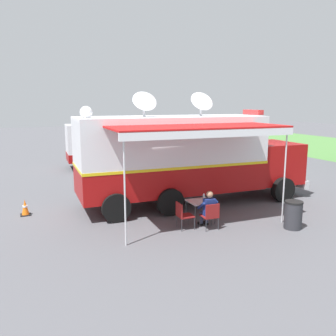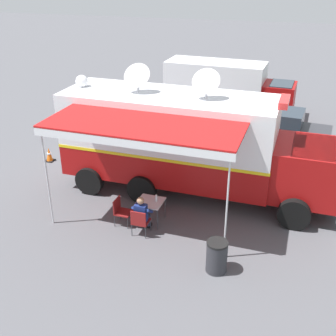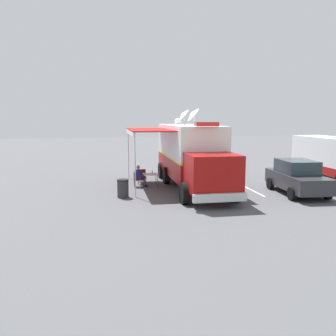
{
  "view_description": "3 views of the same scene",
  "coord_description": "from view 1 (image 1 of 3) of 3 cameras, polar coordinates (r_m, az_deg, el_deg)",
  "views": [
    {
      "loc": [
        12.44,
        -5.61,
        4.02
      ],
      "look_at": [
        0.5,
        -0.35,
        1.6
      ],
      "focal_mm": 37.83,
      "sensor_mm": 36.0,
      "label": 1
    },
    {
      "loc": [
        13.11,
        3.76,
        7.43
      ],
      "look_at": [
        0.81,
        0.21,
        1.22
      ],
      "focal_mm": 45.42,
      "sensor_mm": 36.0,
      "label": 2
    },
    {
      "loc": [
        5.44,
        19.23,
        3.92
      ],
      "look_at": [
        1.26,
        0.06,
        1.04
      ],
      "focal_mm": 36.72,
      "sensor_mm": 36.0,
      "label": 3
    }
  ],
  "objects": [
    {
      "name": "ground_plane",
      "position": [
        14.23,
        0.49,
        -5.9
      ],
      "size": [
        100.0,
        100.0,
        0.0
      ],
      "primitive_type": "plane",
      "color": "#515156"
    },
    {
      "name": "car_behind_truck",
      "position": [
        19.81,
        4.23,
        1.36
      ],
      "size": [
        2.37,
        4.37,
        1.76
      ],
      "color": "#2D2D33",
      "rests_on": "ground"
    },
    {
      "name": "seated_responder",
      "position": [
        11.57,
        6.46,
        -6.48
      ],
      "size": [
        0.67,
        0.57,
        1.25
      ],
      "color": "navy",
      "rests_on": "ground"
    },
    {
      "name": "trash_bin",
      "position": [
        12.18,
        19.52,
        -7.13
      ],
      "size": [
        0.57,
        0.57,
        0.91
      ],
      "color": "#2D2D33",
      "rests_on": "ground"
    },
    {
      "name": "lot_stripe",
      "position": [
        17.44,
        0.81,
        -2.8
      ],
      "size": [
        0.32,
        4.8,
        0.01
      ],
      "primitive_type": "cube",
      "rotation": [
        0.0,
        0.0,
        -0.04
      ],
      "color": "silver",
      "rests_on": "ground"
    },
    {
      "name": "folding_chair_beside_table",
      "position": [
        11.45,
        2.36,
        -7.32
      ],
      "size": [
        0.5,
        0.5,
        0.87
      ],
      "color": "maroon",
      "rests_on": "ground"
    },
    {
      "name": "folding_table",
      "position": [
        12.1,
        5.23,
        -5.6
      ],
      "size": [
        0.83,
        0.83,
        0.73
      ],
      "color": "silver",
      "rests_on": "ground"
    },
    {
      "name": "traffic_cone",
      "position": [
        13.85,
        -22.03,
        -5.94
      ],
      "size": [
        0.36,
        0.36,
        0.58
      ],
      "color": "black",
      "rests_on": "ground"
    },
    {
      "name": "command_truck",
      "position": [
        14.07,
        3.38,
        2.02
      ],
      "size": [
        5.09,
        9.58,
        4.53
      ],
      "color": "#9E0F0F",
      "rests_on": "ground"
    },
    {
      "name": "water_bottle",
      "position": [
        12.2,
        5.78,
        -4.67
      ],
      "size": [
        0.07,
        0.07,
        0.22
      ],
      "color": "silver",
      "rests_on": "folding_table"
    },
    {
      "name": "folding_chair_at_table",
      "position": [
        11.45,
        6.89,
        -7.4
      ],
      "size": [
        0.5,
        0.5,
        0.87
      ],
      "color": "maroon",
      "rests_on": "ground"
    },
    {
      "name": "support_truck",
      "position": [
        22.67,
        -8.07,
        3.74
      ],
      "size": [
        2.7,
        6.93,
        2.7
      ],
      "color": "white",
      "rests_on": "ground"
    }
  ]
}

